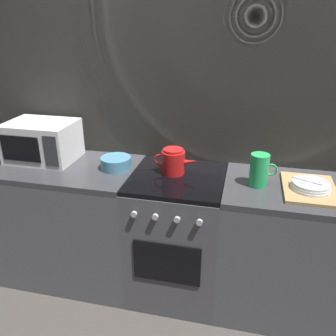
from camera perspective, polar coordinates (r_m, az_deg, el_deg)
name	(u,v)px	position (r m, az deg, el deg)	size (l,w,h in m)	color
ground_plane	(176,286)	(2.72, 1.36, -18.81)	(8.00, 8.00, 0.00)	#47423D
back_wall	(188,117)	(2.41, 3.23, 8.36)	(3.60, 0.05, 2.40)	#B2AD9E
counter_left	(58,219)	(2.73, -17.57, -8.04)	(1.20, 0.60, 0.90)	#515459
stove_unit	(177,235)	(2.43, 1.46, -11.00)	(0.60, 0.63, 0.90)	#4C4C51
counter_right	(316,254)	(2.46, 23.06, -12.83)	(1.20, 0.60, 0.90)	#515459
microwave	(42,141)	(2.58, -19.96, 4.19)	(0.46, 0.35, 0.27)	white
kettle	(173,161)	(2.22, 0.89, 1.09)	(0.28, 0.15, 0.17)	red
mixing_bowl	(116,163)	(2.33, -8.55, 0.83)	(0.20, 0.20, 0.08)	teal
pitcher	(259,170)	(2.12, 14.76, -0.35)	(0.16, 0.11, 0.20)	green
dish_pile	(310,187)	(2.17, 22.28, -2.98)	(0.30, 0.40, 0.07)	tan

